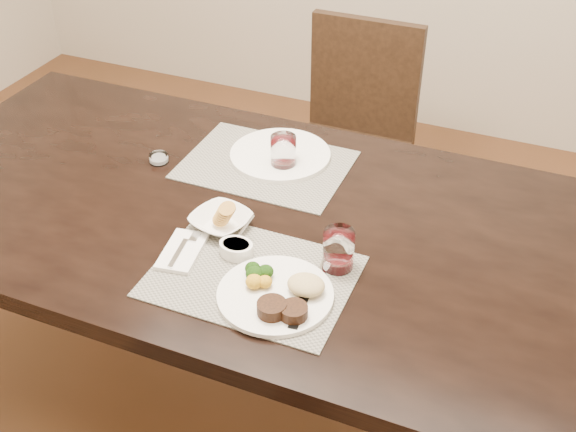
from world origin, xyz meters
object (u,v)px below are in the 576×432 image
at_px(chair_far, 353,130).
at_px(far_plate, 280,155).
at_px(steak_knife, 304,305).
at_px(wine_glass_near, 338,251).
at_px(cracker_bowl, 221,220).
at_px(dinner_plate, 280,294).

height_order(chair_far, far_plate, chair_far).
bearing_deg(steak_knife, wine_glass_near, 74.94).
relative_size(steak_knife, cracker_bowl, 1.45).
bearing_deg(dinner_plate, wine_glass_near, 53.39).
distance_m(dinner_plate, steak_knife, 0.06).
bearing_deg(chair_far, cracker_bowl, -91.32).
bearing_deg(cracker_bowl, dinner_plate, -37.91).
relative_size(steak_knife, far_plate, 0.87).
relative_size(cracker_bowl, far_plate, 0.60).
bearing_deg(steak_knife, chair_far, 95.67).
height_order(chair_far, steak_knife, chair_far).
bearing_deg(cracker_bowl, wine_glass_near, -5.65).
distance_m(wine_glass_near, far_plate, 0.51).
bearing_deg(chair_far, steak_knife, -77.16).
relative_size(dinner_plate, wine_glass_near, 2.60).
bearing_deg(dinner_plate, chair_far, 91.04).
relative_size(steak_knife, wine_glass_near, 2.52).
bearing_deg(wine_glass_near, cracker_bowl, 174.35).
relative_size(dinner_plate, steak_knife, 1.03).
xyz_separation_m(chair_far, far_plate, (-0.02, -0.65, 0.26)).
height_order(dinner_plate, wine_glass_near, wine_glass_near).
relative_size(chair_far, far_plate, 3.09).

